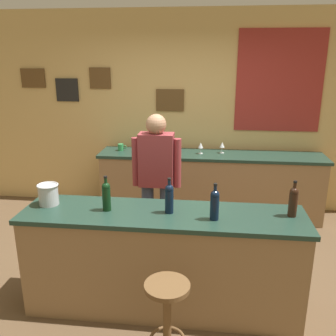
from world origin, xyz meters
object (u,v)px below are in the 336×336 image
(wine_bottle_c, at_px, (215,204))
(wine_bottle_d, at_px, (293,201))
(bartender, at_px, (157,178))
(bar_stool, at_px, (167,311))
(wine_glass_c, at_px, (222,145))
(wine_glass_b, at_px, (201,146))
(coffee_mug, at_px, (121,147))
(wine_bottle_a, at_px, (106,195))
(wine_glass_a, at_px, (155,143))
(wine_bottle_b, at_px, (169,197))
(ice_bucket, at_px, (48,194))

(wine_bottle_c, height_order, wine_bottle_d, same)
(bartender, bearing_deg, wine_bottle_c, -56.82)
(bar_stool, bearing_deg, wine_glass_c, 81.10)
(wine_glass_b, height_order, wine_glass_c, same)
(coffee_mug, bearing_deg, wine_bottle_d, -46.64)
(bar_stool, relative_size, coffee_mug, 5.44)
(wine_bottle_a, bearing_deg, coffee_mug, 100.44)
(wine_bottle_d, height_order, wine_glass_a, wine_bottle_d)
(bar_stool, bearing_deg, wine_glass_b, 86.98)
(wine_bottle_b, xyz_separation_m, coffee_mug, (-0.92, 2.09, -0.11))
(wine_bottle_c, bearing_deg, bar_stool, -118.92)
(ice_bucket, relative_size, coffee_mug, 1.50)
(wine_glass_b, xyz_separation_m, coffee_mug, (-1.12, 0.04, -0.06))
(bar_stool, xyz_separation_m, wine_glass_c, (0.43, 2.77, 0.55))
(wine_bottle_c, xyz_separation_m, ice_bucket, (-1.45, 0.14, -0.04))
(wine_bottle_b, xyz_separation_m, ice_bucket, (-1.07, 0.05, -0.04))
(wine_bottle_a, xyz_separation_m, coffee_mug, (-0.39, 2.10, -0.11))
(bar_stool, distance_m, wine_bottle_d, 1.32)
(wine_bottle_d, height_order, coffee_mug, wine_bottle_d)
(coffee_mug, bearing_deg, ice_bucket, -94.40)
(bartender, relative_size, ice_bucket, 8.61)
(bartender, xyz_separation_m, wine_glass_c, (0.72, 1.28, 0.07))
(bar_stool, relative_size, ice_bucket, 3.62)
(bar_stool, height_order, wine_bottle_d, wine_bottle_d)
(bar_stool, relative_size, wine_bottle_b, 2.22)
(wine_bottle_c, xyz_separation_m, wine_bottle_d, (0.63, 0.14, 0.00))
(wine_bottle_a, bearing_deg, wine_glass_b, 70.30)
(wine_bottle_a, relative_size, wine_glass_c, 1.97)
(wine_glass_b, height_order, coffee_mug, wine_glass_b)
(wine_bottle_c, bearing_deg, wine_glass_a, 110.12)
(wine_glass_c, bearing_deg, wine_bottle_a, -115.83)
(wine_bottle_b, height_order, wine_bottle_c, same)
(wine_bottle_a, height_order, wine_glass_c, wine_bottle_a)
(wine_bottle_a, relative_size, wine_bottle_b, 1.00)
(wine_bottle_a, relative_size, wine_bottle_c, 1.00)
(wine_bottle_d, height_order, ice_bucket, wine_bottle_d)
(wine_bottle_d, xyz_separation_m, wine_glass_b, (-0.81, 1.99, -0.05))
(wine_glass_b, bearing_deg, bartender, -109.50)
(wine_bottle_b, distance_m, wine_glass_c, 2.16)
(bar_stool, height_order, wine_glass_b, wine_glass_b)
(wine_bottle_d, bearing_deg, wine_bottle_b, -177.41)
(wine_bottle_c, xyz_separation_m, wine_glass_b, (-0.17, 2.13, -0.05))
(ice_bucket, distance_m, coffee_mug, 2.04)
(coffee_mug, bearing_deg, wine_bottle_b, -66.23)
(bartender, relative_size, wine_glass_b, 10.45)
(wine_bottle_d, bearing_deg, wine_glass_a, 124.75)
(wine_glass_a, bearing_deg, ice_bucket, -106.87)
(bartender, relative_size, wine_glass_c, 10.45)
(wine_bottle_c, height_order, ice_bucket, wine_bottle_c)
(bartender, bearing_deg, bar_stool, -79.07)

